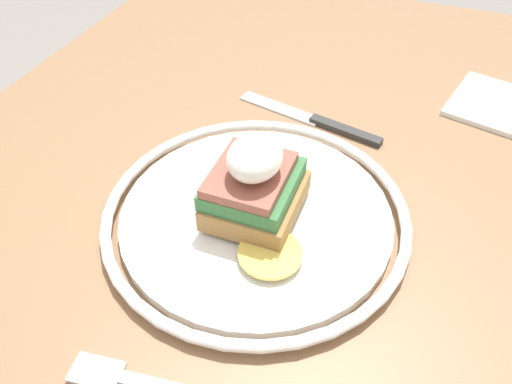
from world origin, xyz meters
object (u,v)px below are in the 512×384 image
sandwich (255,185)px  knife (319,122)px  napkin (506,108)px  plate (256,214)px

sandwich → knife: size_ratio=0.65×
knife → napkin: 0.22m
sandwich → knife: 0.17m
plate → knife: 0.17m
sandwich → napkin: bearing=-37.8°
plate → knife: bearing=-4.7°
sandwich → napkin: (0.27, -0.21, -0.04)m
sandwich → napkin: size_ratio=0.97×
knife → napkin: same height
plate → napkin: 0.34m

